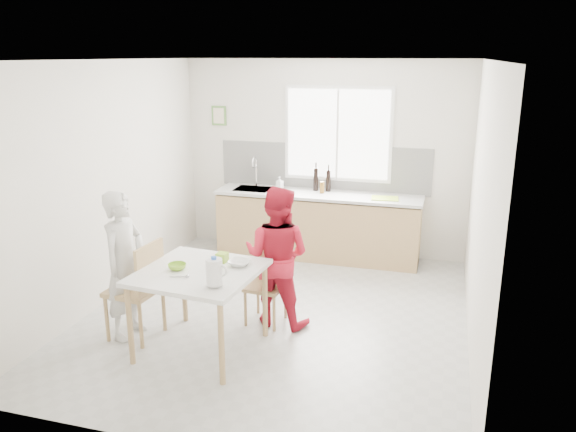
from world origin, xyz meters
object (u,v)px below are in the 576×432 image
Objects in this scene: person_white at (125,265)px; dining_table at (199,279)px; bowl_green at (177,267)px; chair_left at (140,286)px; person_red at (277,256)px; wine_bottle_a at (316,179)px; milk_jug at (215,272)px; wine_bottle_b at (328,181)px; chair_far at (268,280)px; bowl_white at (239,263)px.

dining_table is at bearing -90.00° from person_white.
chair_left is at bearing 168.76° from bowl_green.
wine_bottle_a is (-0.12, 2.24, 0.34)m from person_red.
wine_bottle_a is (1.25, 2.91, 0.33)m from person_white.
person_red reaches higher than milk_jug.
wine_bottle_b is at bearing -86.33° from person_red.
milk_jug is at bearing -91.37° from chair_far.
bowl_white is at bearing -91.98° from wine_bottle_a.
chair_far is at bearing 79.69° from bowl_white.
bowl_white is (0.53, 0.25, -0.00)m from bowl_green.
dining_table is 0.23m from bowl_green.
bowl_white reaches higher than dining_table.
chair_left is 3.94× the size of milk_jug.
bowl_green is 0.54× the size of wine_bottle_a.
bowl_white is 0.65× the size of wine_bottle_a.
bowl_white is (0.32, 0.22, 0.11)m from dining_table.
person_white reaches higher than bowl_green.
bowl_green is at bearing -154.26° from bowl_white.
wine_bottle_a is 0.18m from wine_bottle_b.
bowl_white is at bearing 25.74° from bowl_green.
chair_far is 1.47m from person_white.
milk_jug is at bearing -95.16° from wine_bottle_b.
person_white reaches higher than chair_left.
wine_bottle_a is at bearing -179.21° from wine_bottle_b.
milk_jug is at bearing 82.59° from person_red.
dining_table is 3.84× the size of wine_bottle_b.
chair_far is 0.31m from person_red.
wine_bottle_a reaches higher than dining_table.
milk_jug is (1.13, -0.38, 0.20)m from person_white.
chair_far is 2.73× the size of wine_bottle_b.
person_red is at bearing 54.52° from dining_table.
chair_left is at bearing 164.34° from milk_jug.
person_red is (1.21, 0.69, 0.19)m from chair_left.
bowl_white is at bearing 104.40° from chair_left.
dining_table is 0.83m from person_white.
dining_table is 1.15× the size of chair_left.
dining_table is 0.70m from chair_left.
wine_bottle_a is at bearing 78.38° from bowl_green.
bowl_white is at bearing 92.58° from milk_jug.
chair_far is 1.20m from milk_jug.
bowl_white is at bearing 34.58° from dining_table.
person_white is 0.64m from bowl_green.
chair_left is at bearing -90.00° from person_white.
wine_bottle_b is at bearing 84.36° from bowl_white.
chair_far is 0.55× the size of person_red.
wine_bottle_b is at bearing 90.06° from milk_jug.
chair_left is 3.14× the size of wine_bottle_a.
person_red is 8.60× the size of bowl_green.
bowl_green is at bearing -104.80° from wine_bottle_b.
milk_jug is (-0.13, -1.08, 0.50)m from chair_far.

